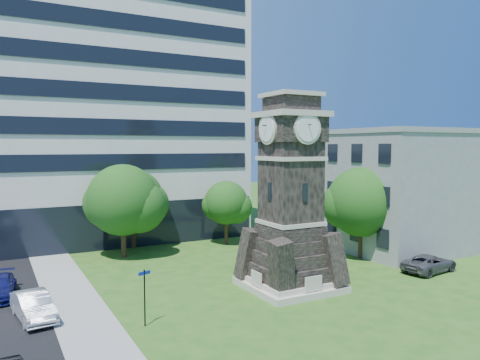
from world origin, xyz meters
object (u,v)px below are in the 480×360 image
park_bench (311,279)px  street_sign (145,291)px  car_street_mid (33,306)px  car_east_lot (429,263)px  clock_tower (290,205)px

park_bench → street_sign: (-11.29, -1.49, 1.28)m
park_bench → street_sign: 11.46m
car_street_mid → park_bench: size_ratio=2.29×
car_east_lot → park_bench: size_ratio=2.43×
clock_tower → street_sign: 10.71m
clock_tower → car_east_lot: (10.90, -1.59, -4.65)m
car_east_lot → clock_tower: bearing=74.3°
clock_tower → car_street_mid: clock_tower is taller
car_street_mid → park_bench: 16.25m
car_street_mid → car_east_lot: size_ratio=0.94×
car_east_lot → street_sign: 20.88m
car_east_lot → street_sign: bearing=83.4°
car_east_lot → street_sign: (-20.85, -0.28, 1.17)m
car_street_mid → car_east_lot: bearing=-16.0°
park_bench → street_sign: street_sign is taller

